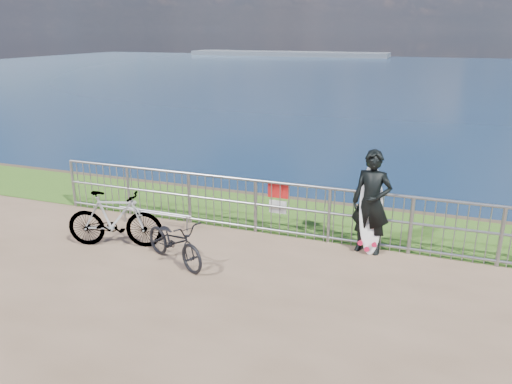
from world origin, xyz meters
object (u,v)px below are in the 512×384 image
at_px(bicycle_near, 174,241).
at_px(bicycle_far, 115,219).
at_px(surfer, 371,202).
at_px(surfboard, 371,213).

distance_m(bicycle_near, bicycle_far, 1.44).
distance_m(surfer, surfboard, 0.20).
relative_size(surfboard, bicycle_near, 1.04).
bearing_deg(surfer, bicycle_far, -156.28).
bearing_deg(bicycle_far, surfer, -88.32).
bearing_deg(surfer, surfboard, -70.70).
relative_size(surfer, surfboard, 1.17).
height_order(surfer, surfboard, surfer).
xyz_separation_m(surfer, bicycle_far, (-4.55, -1.42, -0.42)).
bearing_deg(surfboard, surfer, 102.92).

